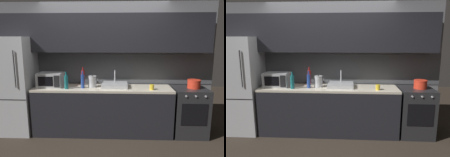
# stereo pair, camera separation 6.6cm
# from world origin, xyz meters

# --- Properties ---
(back_wall) EXTENTS (4.32, 0.44, 2.50)m
(back_wall) POSITION_xyz_m (0.00, 1.20, 1.55)
(back_wall) COLOR slate
(back_wall) RESTS_ON ground
(counter_run) EXTENTS (2.58, 0.60, 0.90)m
(counter_run) POSITION_xyz_m (0.00, 0.90, 0.45)
(counter_run) COLOR black
(counter_run) RESTS_ON ground
(refrigerator) EXTENTS (0.68, 0.69, 1.83)m
(refrigerator) POSITION_xyz_m (-1.67, 0.90, 0.92)
(refrigerator) COLOR #B7BABF
(refrigerator) RESTS_ON ground
(oven_range) EXTENTS (0.60, 0.62, 0.90)m
(oven_range) POSITION_xyz_m (1.63, 0.90, 0.45)
(oven_range) COLOR #232326
(oven_range) RESTS_ON ground
(microwave) EXTENTS (0.46, 0.35, 0.27)m
(microwave) POSITION_xyz_m (-0.99, 0.92, 1.04)
(microwave) COLOR #A8AAAF
(microwave) RESTS_ON counter_run
(sink_basin) EXTENTS (0.48, 0.38, 0.30)m
(sink_basin) POSITION_xyz_m (0.23, 0.93, 0.94)
(sink_basin) COLOR #ADAFB5
(sink_basin) RESTS_ON counter_run
(kettle) EXTENTS (0.19, 0.15, 0.24)m
(kettle) POSITION_xyz_m (-0.19, 0.91, 1.01)
(kettle) COLOR #B7BABF
(kettle) RESTS_ON counter_run
(wine_bottle_red) EXTENTS (0.06, 0.06, 0.36)m
(wine_bottle_red) POSITION_xyz_m (-0.40, 1.09, 1.05)
(wine_bottle_red) COLOR #A82323
(wine_bottle_red) RESTS_ON counter_run
(wine_bottle_blue) EXTENTS (0.07, 0.07, 0.32)m
(wine_bottle_blue) POSITION_xyz_m (-0.36, 0.82, 1.03)
(wine_bottle_blue) COLOR #234299
(wine_bottle_blue) RESTS_ON counter_run
(wine_bottle_teal) EXTENTS (0.07, 0.07, 0.31)m
(wine_bottle_teal) POSITION_xyz_m (-0.65, 0.75, 1.03)
(wine_bottle_teal) COLOR #19666B
(wine_bottle_teal) RESTS_ON counter_run
(mug_yellow) EXTENTS (0.08, 0.08, 0.09)m
(mug_yellow) POSITION_xyz_m (0.90, 0.75, 0.95)
(mug_yellow) COLOR gold
(mug_yellow) RESTS_ON counter_run
(cooking_pot) EXTENTS (0.23, 0.23, 0.16)m
(cooking_pot) POSITION_xyz_m (1.69, 0.90, 0.98)
(cooking_pot) COLOR red
(cooking_pot) RESTS_ON oven_range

